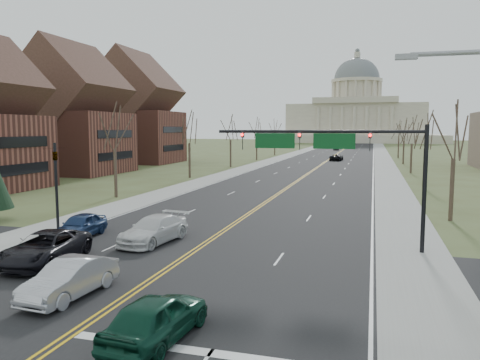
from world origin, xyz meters
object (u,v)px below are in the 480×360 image
Objects in this scene: signal_mast at (333,150)px; car_nb_inner_lead at (156,318)px; car_sb_outer_lead at (45,248)px; car_sb_inner_second at (154,230)px; car_far_sb at (336,148)px; car_far_nb at (336,157)px; car_sb_inner_lead at (70,279)px; signal_left at (56,176)px; car_sb_outer_second at (80,226)px.

car_nb_inner_lead is (-4.42, -14.20, -4.95)m from signal_mast.
car_sb_outer_lead is 1.05× the size of car_sb_inner_second.
signal_mast is at bearing -89.97° from car_far_sb.
signal_mast is 2.19× the size of car_sb_inner_second.
signal_mast is at bearing 18.62° from car_sb_inner_second.
car_sb_inner_lead is at bearing 90.71° from car_far_nb.
car_sb_outer_lead is 85.68m from car_far_nb.
car_sb_inner_second is at bearing 51.74° from car_sb_outer_lead.
signal_left reaches higher than car_sb_inner_second.
signal_mast reaches higher than car_nb_inner_lead.
car_far_sb is at bearing -82.25° from car_far_nb.
car_sb_outer_second is 131.49m from car_far_sb.
car_far_sb is (0.21, 140.73, 0.05)m from car_sb_inner_lead.
car_far_sb is (6.23, 131.34, 0.06)m from car_sb_outer_second.
signal_left is 15.02m from car_sb_inner_lead.
car_sb_outer_second is at bearing -172.54° from signal_mast.
signal_left is 9.50m from car_sb_outer_lead.
car_nb_inner_lead is 0.86× the size of car_far_nb.
car_sb_inner_lead is at bearing -94.25° from car_far_sb.
car_sb_inner_second is 131.27m from car_far_sb.
car_far_sb is (-9.47, 129.28, -4.92)m from signal_mast.
car_sb_inner_second is at bearing -94.63° from car_far_sb.
car_sb_inner_lead is 1.04× the size of car_sb_outer_second.
car_nb_inner_lead is at bearing -23.80° from car_sb_inner_lead.
signal_mast is 129.72m from car_far_sb.
car_nb_inner_lead is 91.91m from car_far_nb.
car_far_sb is (9.48, 129.28, -2.88)m from signal_left.
car_sb_outer_lead is 5.76m from car_sb_outer_second.
car_nb_inner_lead is 0.81× the size of car_sb_outer_lead.
signal_left is 1.28× the size of car_sb_inner_lead.
signal_left is 1.33× the size of car_sb_outer_second.
car_sb_inner_second is (-0.88, 9.47, 0.03)m from car_sb_inner_lead.
car_sb_inner_second is (-6.14, 12.22, 0.01)m from car_nb_inner_lead.
signal_left is 78.91m from car_far_nb.
signal_mast is 2.69× the size of car_sb_outer_second.
car_nb_inner_lead is at bearing 94.07° from car_far_nb.
signal_left reaches higher than car_sb_outer_second.
signal_mast is 19.06m from signal_left.
car_sb_outer_lead is at bearing -76.19° from car_sb_outer_second.
car_sb_inner_second reaches higher than car_sb_inner_lead.
car_sb_inner_second is 1.23× the size of car_sb_outer_second.
car_sb_inner_lead is at bearing -51.02° from signal_left.
car_far_nb is at bearing 79.12° from car_sb_outer_second.
car_sb_inner_second is at bearing 89.77° from car_far_nb.
signal_left is (-18.95, 0.00, -2.05)m from signal_mast.
car_far_nb is at bearing 80.20° from signal_left.
signal_left is at bearing 144.02° from car_sb_outer_second.
car_far_nb is (-1.11, 91.90, -0.04)m from car_nb_inner_lead.
car_sb_inner_lead is 5.80m from car_sb_outer_lead.
car_sb_inner_lead is at bearing -48.94° from car_sb_outer_lead.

